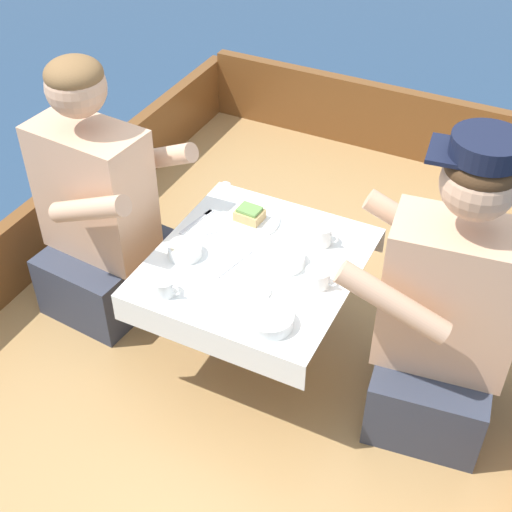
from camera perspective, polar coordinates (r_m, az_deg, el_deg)
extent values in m
plane|color=navy|center=(2.86, -0.28, -11.66)|extent=(60.00, 60.00, 0.00)
cube|color=#A87F4C|center=(2.75, -0.29, -9.79)|extent=(2.08, 3.20, 0.29)
cube|color=brown|center=(3.01, -17.82, 0.94)|extent=(0.06, 3.20, 0.31)
cube|color=brown|center=(3.71, 10.83, 10.58)|extent=(1.96, 0.06, 0.35)
cylinder|color=#B2B2B7|center=(2.52, 0.00, -4.23)|extent=(0.07, 0.07, 0.40)
cube|color=#A87F4C|center=(2.38, 0.00, -0.61)|extent=(0.64, 0.68, 0.02)
cube|color=white|center=(2.37, 0.00, -0.41)|extent=(0.67, 0.71, 0.00)
cube|color=white|center=(2.18, -4.16, -6.84)|extent=(0.67, 0.00, 0.10)
cube|color=white|center=(2.65, 3.40, 3.16)|extent=(0.67, 0.00, 0.10)
cube|color=#333847|center=(2.83, -11.72, -1.22)|extent=(0.40, 0.47, 0.26)
cube|color=tan|center=(2.60, -12.82, 5.10)|extent=(0.42, 0.25, 0.50)
sphere|color=tan|center=(2.40, -14.22, 12.96)|extent=(0.20, 0.20, 0.20)
ellipsoid|color=brown|center=(2.38, -14.39, 13.92)|extent=(0.19, 0.19, 0.11)
cylinder|color=tan|center=(2.57, -7.90, 7.78)|extent=(0.34, 0.10, 0.21)
cylinder|color=tan|center=(2.35, -13.22, 3.67)|extent=(0.34, 0.10, 0.21)
cube|color=#333847|center=(2.45, 13.84, -9.68)|extent=(0.41, 0.48, 0.26)
cube|color=tan|center=(2.18, 15.38, -3.14)|extent=(0.42, 0.27, 0.50)
sphere|color=tan|center=(1.94, 17.42, 5.62)|extent=(0.21, 0.21, 0.21)
ellipsoid|color=#472D19|center=(1.92, 17.69, 6.76)|extent=(0.20, 0.20, 0.11)
cylinder|color=tan|center=(1.99, 10.88, -3.66)|extent=(0.34, 0.11, 0.21)
cylinder|color=tan|center=(2.27, 12.55, 2.31)|extent=(0.34, 0.11, 0.21)
cylinder|color=black|center=(1.89, 18.06, 8.30)|extent=(0.19, 0.19, 0.06)
cube|color=black|center=(1.90, 15.13, 8.12)|extent=(0.12, 0.16, 0.01)
cylinder|color=white|center=(2.53, -0.52, 2.88)|extent=(0.22, 0.22, 0.01)
cylinder|color=white|center=(2.25, -0.84, -2.70)|extent=(0.16, 0.16, 0.01)
cube|color=tan|center=(2.52, -0.53, 3.30)|extent=(0.10, 0.08, 0.04)
cube|color=#669347|center=(2.50, -0.53, 3.74)|extent=(0.08, 0.07, 0.01)
cylinder|color=white|center=(2.13, 1.11, -5.14)|extent=(0.14, 0.14, 0.04)
cylinder|color=beige|center=(2.13, 1.11, -4.95)|extent=(0.12, 0.12, 0.02)
cylinder|color=white|center=(2.34, 2.21, -0.25)|extent=(0.14, 0.14, 0.04)
cylinder|color=beige|center=(2.34, 2.22, -0.06)|extent=(0.11, 0.11, 0.02)
cylinder|color=white|center=(2.39, -5.73, 0.45)|extent=(0.11, 0.11, 0.04)
cylinder|color=beige|center=(2.38, -5.74, 0.63)|extent=(0.09, 0.09, 0.02)
cylinder|color=white|center=(2.27, 4.93, -1.74)|extent=(0.08, 0.08, 0.06)
torus|color=white|center=(2.25, 6.10, -2.05)|extent=(0.04, 0.01, 0.04)
cylinder|color=#3D2314|center=(2.25, 4.96, -1.40)|extent=(0.07, 0.07, 0.01)
cylinder|color=white|center=(2.43, 5.25, 1.65)|extent=(0.07, 0.07, 0.07)
torus|color=white|center=(2.41, 6.23, 1.42)|extent=(0.04, 0.01, 0.04)
cylinder|color=#3D2314|center=(2.41, 5.28, 2.04)|extent=(0.06, 0.06, 0.01)
cylinder|color=white|center=(2.25, -7.40, -2.49)|extent=(0.07, 0.07, 0.06)
torus|color=white|center=(2.23, -6.48, -2.78)|extent=(0.04, 0.01, 0.04)
cylinder|color=#3D2314|center=(2.23, -7.44, -2.17)|extent=(0.06, 0.06, 0.01)
cube|color=silver|center=(2.35, -1.74, -0.62)|extent=(0.05, 0.17, 0.00)
cube|color=silver|center=(2.48, -3.92, 1.82)|extent=(0.13, 0.13, 0.00)
ellipsoid|color=silver|center=(2.50, -2.37, 2.18)|extent=(0.04, 0.02, 0.01)
cube|color=silver|center=(2.68, -1.67, 5.06)|extent=(0.15, 0.10, 0.00)
ellipsoid|color=silver|center=(2.73, -2.39, 5.82)|extent=(0.04, 0.02, 0.01)
cube|color=silver|center=(2.54, -4.83, 2.74)|extent=(0.04, 0.17, 0.00)
cube|color=silver|center=(2.58, -3.81, 3.50)|extent=(0.03, 0.04, 0.00)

